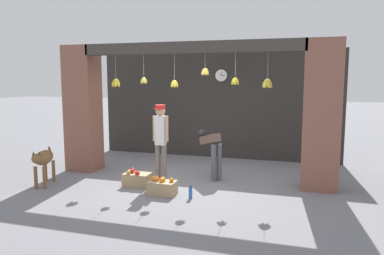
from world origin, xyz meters
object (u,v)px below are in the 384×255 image
at_px(dog, 43,159).
at_px(water_bottle, 191,192).
at_px(fruit_crate_apples, 137,179).
at_px(wall_clock, 221,75).
at_px(fruit_crate_oranges, 162,187).
at_px(shopkeeper, 161,137).
at_px(worker_stooping, 211,148).

height_order(dog, water_bottle, dog).
xyz_separation_m(fruit_crate_apples, water_bottle, (1.28, -0.44, -0.03)).
xyz_separation_m(water_bottle, wall_clock, (-0.27, 3.62, 2.13)).
xyz_separation_m(fruit_crate_apples, wall_clock, (1.01, 3.18, 2.11)).
bearing_deg(wall_clock, fruit_crate_apples, -107.63).
relative_size(fruit_crate_oranges, water_bottle, 2.03).
relative_size(fruit_crate_oranges, fruit_crate_apples, 0.95).
height_order(shopkeeper, fruit_crate_apples, shopkeeper).
bearing_deg(worker_stooping, dog, 161.22).
xyz_separation_m(dog, worker_stooping, (3.12, 1.54, 0.14)).
bearing_deg(fruit_crate_apples, dog, -164.04).
xyz_separation_m(shopkeeper, water_bottle, (0.91, -0.83, -0.85)).
bearing_deg(shopkeeper, fruit_crate_apples, 48.36).
bearing_deg(fruit_crate_oranges, fruit_crate_apples, 151.65).
relative_size(water_bottle, wall_clock, 0.73).
bearing_deg(fruit_crate_apples, wall_clock, 72.37).
height_order(shopkeeper, wall_clock, wall_clock).
bearing_deg(fruit_crate_apples, worker_stooping, 38.08).
bearing_deg(fruit_crate_oranges, water_bottle, -5.74).
bearing_deg(water_bottle, fruit_crate_apples, 161.15).
xyz_separation_m(dog, shopkeeper, (2.19, 0.92, 0.42)).
bearing_deg(water_bottle, dog, -178.42).
relative_size(worker_stooping, fruit_crate_oranges, 2.04).
bearing_deg(dog, wall_clock, 123.57).
bearing_deg(worker_stooping, wall_clock, 52.49).
bearing_deg(shopkeeper, water_bottle, 138.51).
xyz_separation_m(shopkeeper, worker_stooping, (0.93, 0.62, -0.28)).
relative_size(worker_stooping, water_bottle, 4.15).
distance_m(fruit_crate_apples, water_bottle, 1.35).
bearing_deg(worker_stooping, fruit_crate_oranges, -158.15).
distance_m(fruit_crate_oranges, fruit_crate_apples, 0.80).
distance_m(worker_stooping, water_bottle, 1.56).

